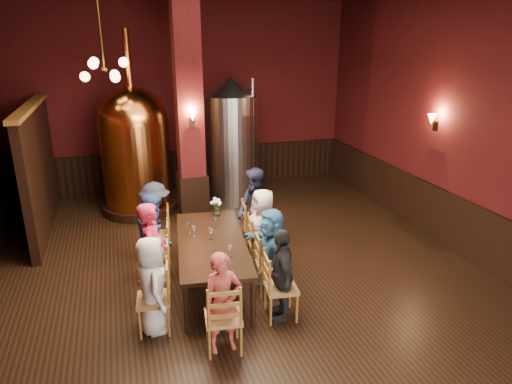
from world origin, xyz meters
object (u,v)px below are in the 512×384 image
object	(u,v)px
copper_kettle	(136,149)
dining_table	(212,245)
person_0	(152,285)
person_2	(155,238)
person_1	(153,254)
steel_vessel	(231,141)
rose_vase	(216,204)

from	to	relation	value
copper_kettle	dining_table	bearing A→B (deg)	-76.61
person_0	person_2	xyz separation A→B (m)	(0.16, 1.32, 0.06)
person_0	person_1	distance (m)	0.68
person_0	person_1	bearing A→B (deg)	-11.28
person_0	steel_vessel	size ratio (longest dim) A/B	0.47
person_0	person_1	world-z (taller)	person_1
rose_vase	person_0	bearing A→B (deg)	-124.17
dining_table	copper_kettle	world-z (taller)	copper_kettle
person_0	copper_kettle	distance (m)	4.57
copper_kettle	rose_vase	size ratio (longest dim) A/B	11.71
person_2	rose_vase	size ratio (longest dim) A/B	4.43
person_2	copper_kettle	bearing A→B (deg)	14.35
copper_kettle	person_2	bearing A→B (deg)	-88.94
steel_vessel	rose_vase	bearing A→B (deg)	-109.47
steel_vessel	rose_vase	xyz separation A→B (m)	(-0.97, -2.74, -0.45)
copper_kettle	rose_vase	bearing A→B (deg)	-66.38
person_1	person_2	world-z (taller)	person_1
copper_kettle	steel_vessel	distance (m)	2.13
dining_table	person_0	world-z (taller)	person_0
steel_vessel	person_1	bearing A→B (deg)	-118.65
person_0	person_2	distance (m)	1.33
person_2	rose_vase	distance (m)	1.25
steel_vessel	person_2	bearing A→B (deg)	-122.24
person_2	steel_vessel	size ratio (longest dim) A/B	0.51
person_0	copper_kettle	size ratio (longest dim) A/B	0.35
person_2	rose_vase	bearing A→B (deg)	-50.58
person_1	copper_kettle	world-z (taller)	copper_kettle
person_0	rose_vase	bearing A→B (deg)	-38.45
dining_table	person_2	bearing A→B (deg)	158.78
dining_table	person_2	size ratio (longest dim) A/B	1.73
person_0	steel_vessel	distance (m)	5.17
person_0	rose_vase	distance (m)	2.27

